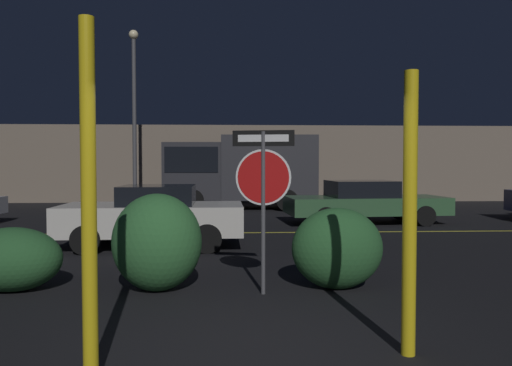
% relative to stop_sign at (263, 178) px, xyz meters
% --- Properties ---
extents(ground_plane, '(260.00, 260.00, 0.00)m').
position_rel_stop_sign_xyz_m(ground_plane, '(-0.21, -2.25, -1.63)').
color(ground_plane, black).
extents(road_center_stripe, '(38.12, 0.12, 0.01)m').
position_rel_stop_sign_xyz_m(road_center_stripe, '(-0.21, 6.21, -1.63)').
color(road_center_stripe, gold).
rests_on(road_center_stripe, ground_plane).
extents(stop_sign, '(0.85, 0.21, 2.30)m').
position_rel_stop_sign_xyz_m(stop_sign, '(0.00, 0.00, 0.00)').
color(stop_sign, '#4C4C51').
rests_on(stop_sign, ground_plane).
extents(yellow_pole_left, '(0.13, 0.13, 3.03)m').
position_rel_stop_sign_xyz_m(yellow_pole_left, '(-1.62, -2.77, -0.12)').
color(yellow_pole_left, yellow).
rests_on(yellow_pole_left, ground_plane).
extents(yellow_pole_right, '(0.13, 0.13, 2.71)m').
position_rel_stop_sign_xyz_m(yellow_pole_right, '(1.24, -2.30, -0.28)').
color(yellow_pole_right, yellow).
rests_on(yellow_pole_right, ground_plane).
extents(hedge_bush_1, '(1.42, 1.00, 0.92)m').
position_rel_stop_sign_xyz_m(hedge_bush_1, '(-3.60, 0.34, -1.17)').
color(hedge_bush_1, '#285B2D').
rests_on(hedge_bush_1, ground_plane).
extents(hedge_bush_2, '(1.29, 1.14, 1.40)m').
position_rel_stop_sign_xyz_m(hedge_bush_2, '(-1.51, 0.27, -0.93)').
color(hedge_bush_2, '#2D6633').
rests_on(hedge_bush_2, ground_plane).
extents(hedge_bush_3, '(1.34, 0.91, 1.19)m').
position_rel_stop_sign_xyz_m(hedge_bush_3, '(1.10, 0.24, -1.04)').
color(hedge_bush_3, '#285B2D').
rests_on(hedge_bush_3, ground_plane).
extents(passing_car_2, '(4.06, 1.99, 1.35)m').
position_rel_stop_sign_xyz_m(passing_car_2, '(-2.15, 4.09, -0.94)').
color(passing_car_2, silver).
rests_on(passing_car_2, ground_plane).
extents(passing_car_3, '(5.01, 2.29, 1.31)m').
position_rel_stop_sign_xyz_m(passing_car_3, '(3.64, 8.14, -0.96)').
color(passing_car_3, '#335B38').
rests_on(passing_car_3, ground_plane).
extents(delivery_truck, '(6.16, 2.65, 2.95)m').
position_rel_stop_sign_xyz_m(delivery_truck, '(-0.16, 13.32, 0.01)').
color(delivery_truck, '#2D2D33').
rests_on(delivery_truck, ground_plane).
extents(street_lamp, '(0.37, 0.37, 7.10)m').
position_rel_stop_sign_xyz_m(street_lamp, '(-4.27, 13.12, 2.54)').
color(street_lamp, '#4C4C51').
rests_on(street_lamp, ground_plane).
extents(building_backdrop, '(29.62, 4.60, 3.66)m').
position_rel_stop_sign_xyz_m(building_backdrop, '(2.77, 19.07, 0.20)').
color(building_backdrop, '#7A6B5B').
rests_on(building_backdrop, ground_plane).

